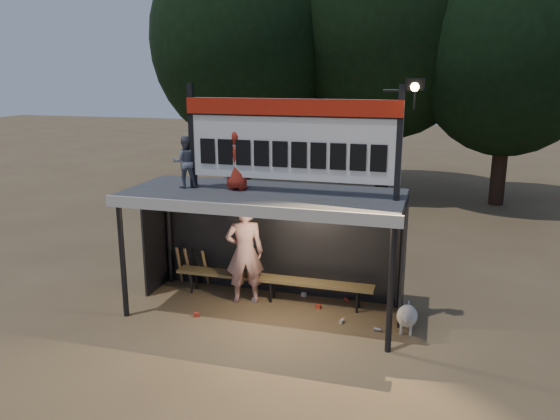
# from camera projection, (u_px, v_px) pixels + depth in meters

# --- Properties ---
(ground) EXTENTS (80.00, 80.00, 0.00)m
(ground) POSITION_uv_depth(u_px,v_px,m) (264.00, 311.00, 10.35)
(ground) COLOR brown
(ground) RESTS_ON ground
(player) EXTENTS (0.87, 0.73, 2.03)m
(player) POSITION_uv_depth(u_px,v_px,m) (245.00, 252.00, 10.55)
(player) COLOR silver
(player) RESTS_ON ground
(child_a) EXTENTS (0.58, 0.54, 0.96)m
(child_a) POSITION_uv_depth(u_px,v_px,m) (185.00, 162.00, 10.05)
(child_a) COLOR slate
(child_a) RESTS_ON dugout_shelter
(child_b) EXTENTS (0.59, 0.44, 1.10)m
(child_b) POSITION_uv_depth(u_px,v_px,m) (237.00, 160.00, 9.85)
(child_b) COLOR #A82819
(child_b) RESTS_ON dugout_shelter
(dugout_shelter) EXTENTS (5.10, 2.08, 2.32)m
(dugout_shelter) POSITION_uv_depth(u_px,v_px,m) (267.00, 214.00, 10.12)
(dugout_shelter) COLOR #3A3A3C
(dugout_shelter) RESTS_ON ground
(scoreboard_assembly) EXTENTS (4.10, 0.27, 1.99)m
(scoreboard_assembly) POSITION_uv_depth(u_px,v_px,m) (293.00, 137.00, 9.38)
(scoreboard_assembly) COLOR black
(scoreboard_assembly) RESTS_ON dugout_shelter
(bench) EXTENTS (4.00, 0.35, 0.48)m
(bench) POSITION_uv_depth(u_px,v_px,m) (272.00, 280.00, 10.75)
(bench) COLOR olive
(bench) RESTS_ON ground
(tree_left) EXTENTS (6.46, 6.46, 9.27)m
(tree_left) POSITION_uv_depth(u_px,v_px,m) (242.00, 40.00, 19.39)
(tree_left) COLOR #311F15
(tree_left) RESTS_ON ground
(tree_mid) EXTENTS (7.22, 7.22, 10.36)m
(tree_mid) POSITION_uv_depth(u_px,v_px,m) (389.00, 21.00, 19.28)
(tree_mid) COLOR black
(tree_mid) RESTS_ON ground
(tree_right) EXTENTS (6.08, 6.08, 8.72)m
(tree_right) POSITION_uv_depth(u_px,v_px,m) (511.00, 47.00, 17.50)
(tree_right) COLOR #301F15
(tree_right) RESTS_ON ground
(dog) EXTENTS (0.36, 0.81, 0.49)m
(dog) POSITION_uv_depth(u_px,v_px,m) (407.00, 316.00, 9.49)
(dog) COLOR white
(dog) RESTS_ON ground
(bats) EXTENTS (0.68, 0.35, 0.84)m
(bats) POSITION_uv_depth(u_px,v_px,m) (192.00, 266.00, 11.51)
(bats) COLOR olive
(bats) RESTS_ON ground
(litter) EXTENTS (3.42, 1.58, 0.08)m
(litter) POSITION_uv_depth(u_px,v_px,m) (303.00, 309.00, 10.37)
(litter) COLOR #AC301D
(litter) RESTS_ON ground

